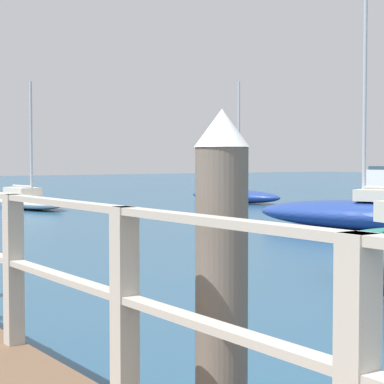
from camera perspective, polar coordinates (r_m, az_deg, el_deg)
name	(u,v)px	position (r m, az deg, el deg)	size (l,w,h in m)	color
dock_piling_near	(222,311)	(3.81, 2.39, -9.55)	(0.29, 0.29, 2.16)	#6B6056
boat_2	(378,214)	(19.26, 14.71, -1.69)	(4.12, 7.15, 8.39)	navy
boat_3	(28,200)	(27.90, -13.01, -0.66)	(1.83, 4.86, 4.83)	white
boat_5	(233,194)	(31.11, 3.35, -0.20)	(2.22, 5.20, 5.25)	navy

